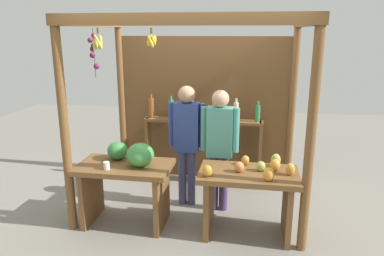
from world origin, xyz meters
TOP-DOWN VIEW (x-y plane):
  - ground_plane at (0.00, 0.00)m, footprint 12.00×12.00m
  - market_stall at (-0.01, 0.41)m, footprint 2.74×1.92m
  - fruit_counter_left at (-0.69, -0.67)m, footprint 1.10×0.65m
  - fruit_counter_right at (0.73, -0.68)m, footprint 1.10×0.64m
  - bottle_shelf_unit at (0.01, 0.68)m, footprint 1.75×0.22m
  - vendor_man at (-0.09, -0.05)m, footprint 0.48×0.22m
  - vendor_woman at (0.34, -0.14)m, footprint 0.48×0.21m

SIDE VIEW (x-z plane):
  - ground_plane at x=0.00m, z-range 0.00..0.00m
  - fruit_counter_right at x=0.73m, z-range 0.11..1.01m
  - fruit_counter_left at x=-0.69m, z-range 0.12..1.15m
  - bottle_shelf_unit at x=0.01m, z-range 0.11..1.47m
  - vendor_woman at x=0.34m, z-range 0.15..1.73m
  - vendor_man at x=-0.09m, z-range 0.16..1.76m
  - market_stall at x=-0.01m, z-range 0.20..2.64m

